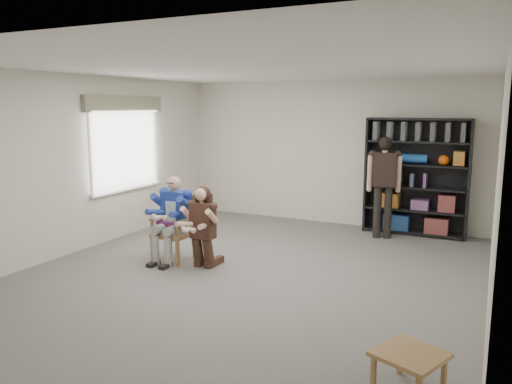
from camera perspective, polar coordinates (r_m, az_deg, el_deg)
The scene contains 9 objects.
room_shell at distance 6.71m, azimuth -0.69°, elevation 2.04°, with size 6.00×7.00×2.80m, color silver, non-canonical shape.
floor at distance 7.04m, azimuth -0.67°, elevation -9.34°, with size 6.00×7.00×0.01m, color #64625E.
window_left at distance 9.15m, azimuth -14.63°, elevation 5.24°, with size 0.16×2.00×1.75m, color white, non-canonical shape.
armchair at distance 7.59m, azimuth -9.44°, elevation -4.12°, with size 0.58×0.56×1.00m, color #95643D, non-canonical shape.
seated_man at distance 7.56m, azimuth -9.47°, elevation -3.02°, with size 0.56×0.78×1.30m, color #182296, non-canonical shape.
kneeling_woman at distance 7.16m, azimuth -6.21°, elevation -4.11°, with size 0.50×0.80×1.19m, color #352018, non-canonical shape.
bookshelf at distance 9.40m, azimuth 17.83°, elevation 1.64°, with size 1.80×0.38×2.10m, color black, non-canonical shape.
standing_man at distance 8.98m, azimuth 14.38°, elevation 0.42°, with size 0.55×0.31×1.78m, color black, non-canonical shape.
side_table at distance 4.48m, azimuth 17.06°, elevation -19.07°, with size 0.50×0.50×0.35m, color #95643D, non-canonical shape.
Camera 1 is at (2.97, -5.95, 2.30)m, focal length 35.00 mm.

